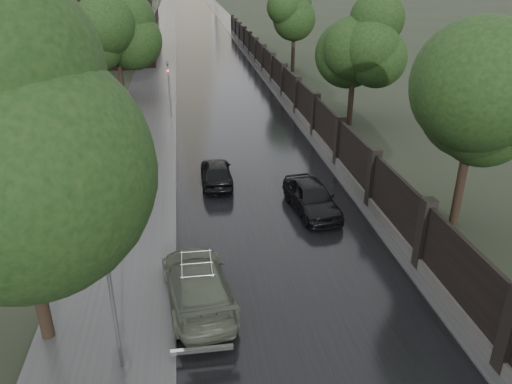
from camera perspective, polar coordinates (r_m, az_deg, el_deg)
name	(u,v)px	position (r m, az deg, el deg)	size (l,w,h in m)	color
fence_right	(279,79)	(42.72, 2.64, 12.75)	(0.45, 75.72, 2.70)	#383533
tree_left_near	(2,125)	(13.22, -27.02, 6.79)	(5.44, 5.44, 9.16)	black
tree_left_far	(116,32)	(39.57, -15.74, 17.16)	(4.25, 4.25, 7.39)	black
tree_right_a	(475,107)	(20.77, 23.73, 8.92)	(4.08, 4.08, 7.01)	black
tree_right_b	(355,49)	(33.22, 11.25, 15.77)	(4.08, 4.08, 7.01)	black
tree_right_c	(294,19)	(50.44, 4.37, 19.09)	(4.08, 4.08, 7.01)	black
lamp_post	(110,287)	(12.93, -16.30, -10.37)	(0.25, 0.12, 5.11)	#59595E
traffic_light	(169,85)	(34.84, -9.92, 11.99)	(0.16, 0.32, 4.00)	#59595E
volga_sedan	(198,283)	(16.08, -6.68, -10.33)	(1.95, 4.79, 1.39)	#474E3E
hatchback_left	(216,172)	(24.33, -4.55, 2.29)	(1.47, 3.66, 1.25)	black
car_right_near	(312,197)	(21.61, 6.39, -0.60)	(1.63, 4.05, 1.38)	black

